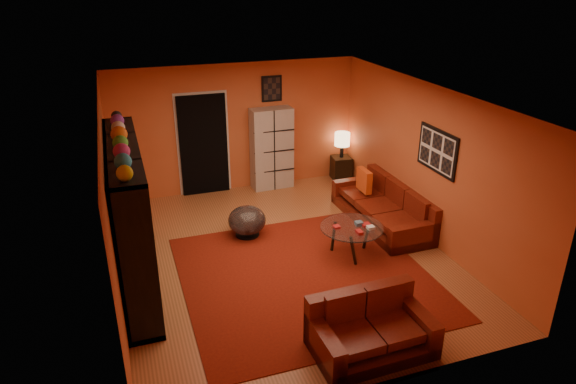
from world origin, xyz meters
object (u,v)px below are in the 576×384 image
object	(u,v)px
entertainment_unit	(130,217)
table_lamp	(342,140)
side_table	(341,168)
loveseat	(369,328)
bowl_chair	(247,221)
tv	(134,219)
storage_cabinet	(272,149)
coffee_table	(352,230)
sofa	(386,208)

from	to	relation	value
entertainment_unit	table_lamp	size ratio (longest dim) A/B	5.47
entertainment_unit	side_table	xyz separation A→B (m)	(4.53, 2.75, -0.80)
loveseat	entertainment_unit	bearing A→B (deg)	45.08
bowl_chair	table_lamp	size ratio (longest dim) A/B	1.19
table_lamp	tv	bearing A→B (deg)	-148.76
loveseat	storage_cabinet	bearing A→B (deg)	-5.83
tv	coffee_table	size ratio (longest dim) A/B	0.93
tv	table_lamp	world-z (taller)	tv
side_table	tv	bearing A→B (deg)	-148.76
coffee_table	side_table	world-z (taller)	coffee_table
loveseat	coffee_table	distance (m)	2.22
entertainment_unit	loveseat	world-z (taller)	entertainment_unit
coffee_table	entertainment_unit	bearing A→B (deg)	174.09
loveseat	table_lamp	world-z (taller)	table_lamp
side_table	loveseat	bearing A→B (deg)	-110.99
coffee_table	storage_cabinet	xyz separation A→B (m)	(-0.34, 3.14, 0.39)
sofa	bowl_chair	bearing A→B (deg)	172.03
coffee_table	table_lamp	distance (m)	3.35
side_table	sofa	bearing A→B (deg)	-92.84
entertainment_unit	sofa	world-z (taller)	entertainment_unit
tv	sofa	size ratio (longest dim) A/B	0.40
entertainment_unit	coffee_table	size ratio (longest dim) A/B	3.00
sofa	storage_cabinet	xyz separation A→B (m)	(-1.46, 2.27, 0.56)
coffee_table	sofa	bearing A→B (deg)	37.89
sofa	side_table	distance (m)	2.22
tv	table_lamp	xyz separation A→B (m)	(4.47, 2.71, -0.10)
sofa	side_table	size ratio (longest dim) A/B	4.65
entertainment_unit	loveseat	xyz separation A→B (m)	(2.54, -2.42, -0.76)
coffee_table	tv	bearing A→B (deg)	173.39
sofa	table_lamp	xyz separation A→B (m)	(0.11, 2.22, 0.61)
storage_cabinet	table_lamp	bearing A→B (deg)	-4.25
sofa	storage_cabinet	size ratio (longest dim) A/B	1.37
entertainment_unit	bowl_chair	size ratio (longest dim) A/B	4.61
entertainment_unit	storage_cabinet	size ratio (longest dim) A/B	1.77
sofa	coffee_table	size ratio (longest dim) A/B	2.32
sofa	side_table	xyz separation A→B (m)	(0.11, 2.22, -0.03)
table_lamp	loveseat	bearing A→B (deg)	-110.99
entertainment_unit	coffee_table	world-z (taller)	entertainment_unit
table_lamp	entertainment_unit	bearing A→B (deg)	-148.71
bowl_chair	table_lamp	xyz separation A→B (m)	(2.64, 1.91, 0.61)
storage_cabinet	bowl_chair	xyz separation A→B (m)	(-1.06, -1.96, -0.56)
loveseat	table_lamp	size ratio (longest dim) A/B	2.62
loveseat	bowl_chair	distance (m)	3.32
entertainment_unit	side_table	size ratio (longest dim) A/B	6.00
entertainment_unit	bowl_chair	xyz separation A→B (m)	(1.89, 0.84, -0.76)
bowl_chair	side_table	distance (m)	3.26
entertainment_unit	storage_cabinet	distance (m)	4.07
table_lamp	side_table	bearing A→B (deg)	-45.00
entertainment_unit	table_lamp	xyz separation A→B (m)	(4.52, 2.75, -0.16)
tv	loveseat	distance (m)	3.57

